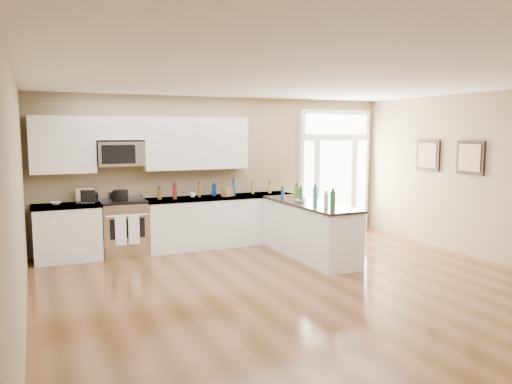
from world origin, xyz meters
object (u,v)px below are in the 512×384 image
peninsula_cabinet (309,232)px  stockpot (120,195)px  toaster_oven (87,195)px  kitchen_range (124,228)px

peninsula_cabinet → stockpot: bearing=153.1°
stockpot → toaster_oven: size_ratio=0.85×
kitchen_range → toaster_oven: (-0.59, 0.07, 0.59)m
peninsula_cabinet → stockpot: stockpot is taller
toaster_oven → peninsula_cabinet: bearing=-3.3°
kitchen_range → stockpot: bearing=150.5°
kitchen_range → toaster_oven: toaster_oven is taller
peninsula_cabinet → kitchen_range: kitchen_range is taller
kitchen_range → toaster_oven: 0.84m
kitchen_range → toaster_oven: bearing=172.8°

